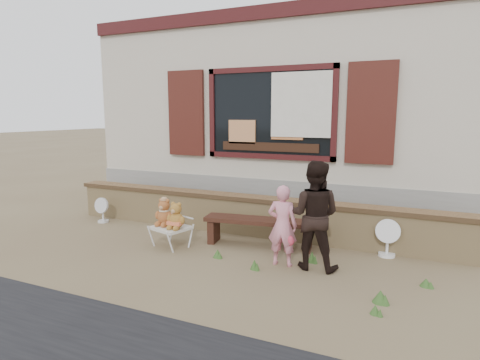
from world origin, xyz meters
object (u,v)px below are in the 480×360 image
at_px(folding_chair, 171,228).
at_px(child, 282,225).
at_px(adult, 314,215).
at_px(teddy_bear_right, 176,215).
at_px(teddy_bear_left, 165,211).
at_px(bench, 259,226).

height_order(folding_chair, child, child).
relative_size(child, adult, 0.77).
relative_size(folding_chair, teddy_bear_right, 1.55).
height_order(teddy_bear_left, teddy_bear_right, teddy_bear_left).
bearing_deg(folding_chair, teddy_bear_right, 0.00).
height_order(folding_chair, teddy_bear_left, teddy_bear_left).
distance_m(folding_chair, child, 1.82).
bearing_deg(teddy_bear_right, teddy_bear_left, 180.00).
distance_m(teddy_bear_left, child, 1.94).
xyz_separation_m(folding_chair, teddy_bear_left, (-0.13, 0.04, 0.25)).
bearing_deg(bench, child, -54.70).
height_order(bench, adult, adult).
height_order(folding_chair, teddy_bear_right, teddy_bear_right).
height_order(bench, child, child).
bearing_deg(teddy_bear_right, adult, 19.11).
height_order(teddy_bear_right, adult, adult).
bearing_deg(folding_chair, bench, 42.22).
xyz_separation_m(child, adult, (0.40, 0.08, 0.17)).
xyz_separation_m(teddy_bear_left, child, (1.94, -0.06, 0.01)).
bearing_deg(teddy_bear_right, folding_chair, -180.00).
height_order(teddy_bear_left, adult, adult).
distance_m(folding_chair, adult, 2.25).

